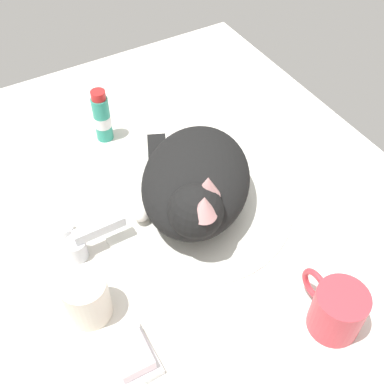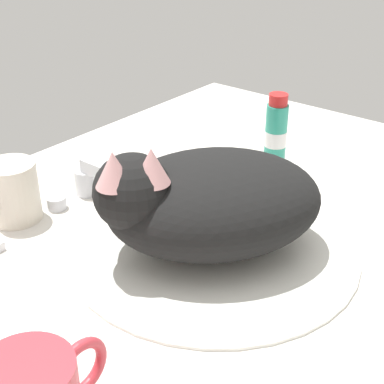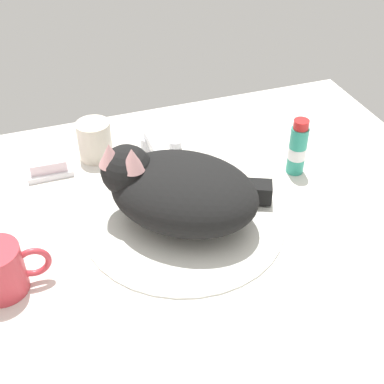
% 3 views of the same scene
% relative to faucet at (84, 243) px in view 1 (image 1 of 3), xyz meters
% --- Properties ---
extents(ground_plane, '(1.10, 0.83, 0.03)m').
position_rel_faucet_xyz_m(ground_plane, '(0.00, -0.22, -0.04)').
color(ground_plane, silver).
extents(sink_basin, '(0.36, 0.36, 0.01)m').
position_rel_faucet_xyz_m(sink_basin, '(0.00, -0.22, -0.02)').
color(sink_basin, silver).
rests_on(sink_basin, ground_plane).
extents(faucet, '(0.14, 0.11, 0.06)m').
position_rel_faucet_xyz_m(faucet, '(0.00, 0.00, 0.00)').
color(faucet, silver).
rests_on(faucet, ground_plane).
extents(cat, '(0.34, 0.32, 0.15)m').
position_rel_faucet_xyz_m(cat, '(-0.01, -0.21, 0.04)').
color(cat, black).
rests_on(cat, sink_basin).
extents(coffee_mug, '(0.12, 0.08, 0.08)m').
position_rel_faucet_xyz_m(coffee_mug, '(-0.31, -0.28, 0.02)').
color(coffee_mug, '#C63842').
rests_on(coffee_mug, ground_plane).
extents(rinse_cup, '(0.07, 0.07, 0.08)m').
position_rel_faucet_xyz_m(rinse_cup, '(-0.11, 0.04, 0.02)').
color(rinse_cup, silver).
rests_on(rinse_cup, ground_plane).
extents(soap_dish, '(0.09, 0.06, 0.01)m').
position_rel_faucet_xyz_m(soap_dish, '(-0.21, 0.01, -0.02)').
color(soap_dish, white).
rests_on(soap_dish, ground_plane).
extents(soap_bar, '(0.07, 0.05, 0.02)m').
position_rel_faucet_xyz_m(soap_bar, '(-0.21, 0.01, -0.00)').
color(soap_bar, silver).
rests_on(soap_bar, soap_dish).
extents(toothpaste_bottle, '(0.04, 0.04, 0.12)m').
position_rel_faucet_xyz_m(toothpaste_bottle, '(0.26, -0.15, 0.03)').
color(toothpaste_bottle, teal).
rests_on(toothpaste_bottle, ground_plane).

